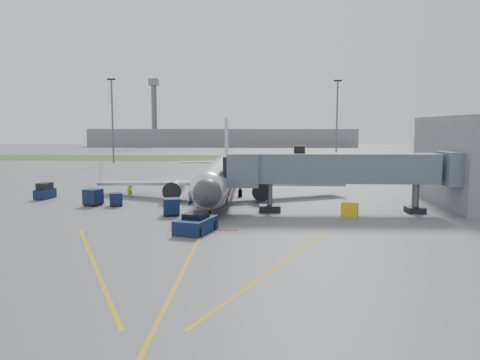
{
  "coord_description": "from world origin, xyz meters",
  "views": [
    {
      "loc": [
        4.33,
        -43.16,
        8.8
      ],
      "look_at": [
        2.86,
        6.13,
        3.2
      ],
      "focal_mm": 35.0,
      "sensor_mm": 36.0,
      "label": 1
    }
  ],
  "objects_px": {
    "pushback_tug": "(196,224)",
    "ramp_worker": "(130,190)",
    "belt_loader": "(197,196)",
    "baggage_tug": "(45,192)",
    "airliner": "(220,176)"
  },
  "relations": [
    {
      "from": "airliner",
      "to": "belt_loader",
      "type": "bearing_deg",
      "value": -126.84
    },
    {
      "from": "pushback_tug",
      "to": "ramp_worker",
      "type": "height_order",
      "value": "ramp_worker"
    },
    {
      "from": "pushback_tug",
      "to": "ramp_worker",
      "type": "relative_size",
      "value": 2.45
    },
    {
      "from": "pushback_tug",
      "to": "ramp_worker",
      "type": "bearing_deg",
      "value": 119.03
    },
    {
      "from": "ramp_worker",
      "to": "baggage_tug",
      "type": "bearing_deg",
      "value": 165.88
    },
    {
      "from": "airliner",
      "to": "belt_loader",
      "type": "distance_m",
      "value": 4.68
    },
    {
      "from": "baggage_tug",
      "to": "belt_loader",
      "type": "height_order",
      "value": "belt_loader"
    },
    {
      "from": "baggage_tug",
      "to": "ramp_worker",
      "type": "distance_m",
      "value": 10.31
    },
    {
      "from": "airliner",
      "to": "baggage_tug",
      "type": "relative_size",
      "value": 11.93
    },
    {
      "from": "airliner",
      "to": "baggage_tug",
      "type": "height_order",
      "value": "airliner"
    },
    {
      "from": "pushback_tug",
      "to": "ramp_worker",
      "type": "xyz_separation_m",
      "value": [
        -10.7,
        19.28,
        0.24
      ]
    },
    {
      "from": "baggage_tug",
      "to": "ramp_worker",
      "type": "height_order",
      "value": "baggage_tug"
    },
    {
      "from": "belt_loader",
      "to": "ramp_worker",
      "type": "bearing_deg",
      "value": 163.42
    },
    {
      "from": "ramp_worker",
      "to": "pushback_tug",
      "type": "bearing_deg",
      "value": -82.39
    },
    {
      "from": "baggage_tug",
      "to": "pushback_tug",
      "type": "bearing_deg",
      "value": -40.67
    }
  ]
}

